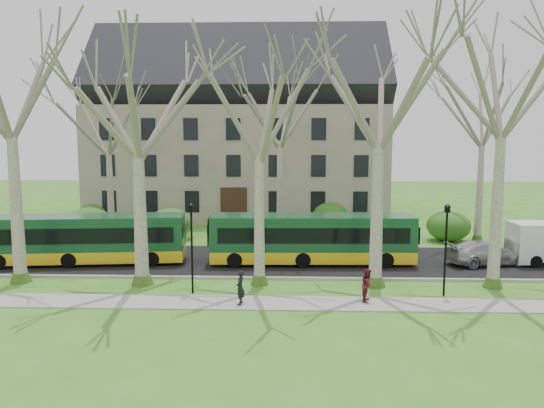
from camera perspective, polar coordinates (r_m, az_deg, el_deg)
The scene contains 14 objects.
ground at distance 26.78m, azimuth 4.77°, elevation -9.01°, with size 120.00×120.00×0.00m, color #3D7722.
sidewalk at distance 24.39m, azimuth 5.06°, elevation -10.62°, with size 70.00×2.00×0.06m, color gray.
road at distance 32.08m, azimuth 4.29°, elevation -6.16°, with size 80.00×8.00×0.06m, color black.
curb at distance 28.20m, azimuth 4.62°, elevation -8.01°, with size 80.00×0.25×0.14m, color #A5A39E.
building at distance 49.86m, azimuth -3.46°, elevation 8.07°, with size 26.50×12.20×16.00m.
tree_row_verge at distance 25.98m, azimuth 4.91°, elevation 6.15°, with size 49.00×7.00×14.00m.
tree_row_far at distance 36.67m, azimuth 1.95°, elevation 5.02°, with size 33.00×7.00×12.00m.
lamp_row at distance 25.19m, azimuth 4.94°, elevation -4.05°, with size 36.22×0.22×4.30m.
hedges at distance 40.33m, azimuth -2.83°, elevation -1.90°, with size 30.60×8.60×2.00m.
bus_lead at distance 33.04m, azimuth -19.58°, elevation -3.54°, with size 11.62×2.42×2.91m, color #144826, non-canonical shape.
bus_follow at distance 31.22m, azimuth 4.34°, elevation -3.71°, with size 11.79×2.46×2.95m, color #144826, non-canonical shape.
sedan at distance 33.37m, azimuth 22.12°, elevation -4.90°, with size 1.92×4.73×1.37m, color #ABABB0.
pedestrian_a at distance 23.97m, azimuth -3.44°, elevation -8.94°, with size 0.56×0.37×1.54m, color black.
pedestrian_b at distance 24.72m, azimuth 10.28°, elevation -8.58°, with size 0.73×0.57×1.50m, color #5B1521.
Camera 1 is at (-1.33, -25.63, 7.64)m, focal length 35.00 mm.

